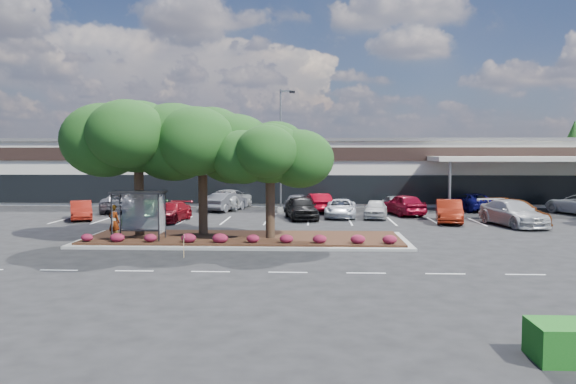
{
  "coord_description": "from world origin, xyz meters",
  "views": [
    {
      "loc": [
        1.8,
        -26.72,
        4.9
      ],
      "look_at": [
        0.36,
        6.21,
        2.6
      ],
      "focal_mm": 35.0,
      "sensor_mm": 36.0,
      "label": 1
    }
  ],
  "objects_px": {
    "survey_stake": "(184,243)",
    "car_1": "(146,213)",
    "light_pole": "(282,158)",
    "car_0": "(81,210)"
  },
  "relations": [
    {
      "from": "survey_stake",
      "to": "car_1",
      "type": "distance_m",
      "value": 13.73
    },
    {
      "from": "light_pole",
      "to": "car_0",
      "type": "distance_m",
      "value": 16.04
    },
    {
      "from": "light_pole",
      "to": "car_0",
      "type": "height_order",
      "value": "light_pole"
    },
    {
      "from": "survey_stake",
      "to": "car_1",
      "type": "height_order",
      "value": "car_1"
    },
    {
      "from": "car_1",
      "to": "survey_stake",
      "type": "bearing_deg",
      "value": -66.2
    },
    {
      "from": "car_0",
      "to": "car_1",
      "type": "distance_m",
      "value": 5.79
    },
    {
      "from": "car_0",
      "to": "car_1",
      "type": "height_order",
      "value": "car_1"
    },
    {
      "from": "survey_stake",
      "to": "car_0",
      "type": "xyz_separation_m",
      "value": [
        -11.0,
        14.55,
        -0.03
      ]
    },
    {
      "from": "light_pole",
      "to": "survey_stake",
      "type": "height_order",
      "value": "light_pole"
    },
    {
      "from": "light_pole",
      "to": "survey_stake",
      "type": "distance_m",
      "value": 20.97
    }
  ]
}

